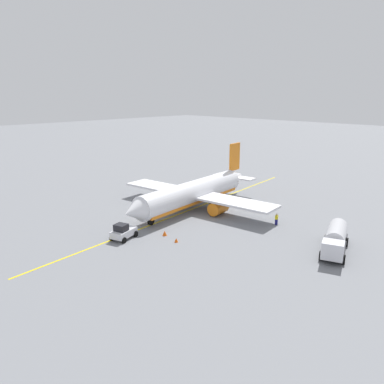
{
  "coord_description": "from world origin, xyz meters",
  "views": [
    {
      "loc": [
        43.45,
        42.02,
        18.99
      ],
      "look_at": [
        0.0,
        0.0,
        3.0
      ],
      "focal_mm": 35.0,
      "sensor_mm": 36.0,
      "label": 1
    }
  ],
  "objects_px": {
    "airplane": "(194,193)",
    "safety_cone_nose": "(176,240)",
    "fuel_tanker": "(335,239)",
    "pushback_tug": "(123,232)",
    "safety_cone_wingtip": "(165,233)",
    "refueling_worker": "(276,219)"
  },
  "relations": [
    {
      "from": "safety_cone_nose",
      "to": "refueling_worker",
      "type": "bearing_deg",
      "value": 159.0
    },
    {
      "from": "airplane",
      "to": "pushback_tug",
      "type": "xyz_separation_m",
      "value": [
        16.49,
        2.68,
        -1.72
      ]
    },
    {
      "from": "airplane",
      "to": "fuel_tanker",
      "type": "xyz_separation_m",
      "value": [
        0.88,
        24.94,
        -1.02
      ]
    },
    {
      "from": "airplane",
      "to": "pushback_tug",
      "type": "distance_m",
      "value": 16.8
    },
    {
      "from": "fuel_tanker",
      "to": "pushback_tug",
      "type": "relative_size",
      "value": 2.42
    },
    {
      "from": "safety_cone_nose",
      "to": "fuel_tanker",
      "type": "bearing_deg",
      "value": 125.13
    },
    {
      "from": "airplane",
      "to": "safety_cone_nose",
      "type": "height_order",
      "value": "airplane"
    },
    {
      "from": "fuel_tanker",
      "to": "pushback_tug",
      "type": "height_order",
      "value": "fuel_tanker"
    },
    {
      "from": "fuel_tanker",
      "to": "pushback_tug",
      "type": "bearing_deg",
      "value": -54.95
    },
    {
      "from": "safety_cone_wingtip",
      "to": "fuel_tanker",
      "type": "bearing_deg",
      "value": 119.71
    },
    {
      "from": "airplane",
      "to": "refueling_worker",
      "type": "relative_size",
      "value": 18.34
    },
    {
      "from": "pushback_tug",
      "to": "refueling_worker",
      "type": "relative_size",
      "value": 2.35
    },
    {
      "from": "pushback_tug",
      "to": "refueling_worker",
      "type": "height_order",
      "value": "pushback_tug"
    },
    {
      "from": "safety_cone_wingtip",
      "to": "pushback_tug",
      "type": "bearing_deg",
      "value": -33.48
    },
    {
      "from": "airplane",
      "to": "fuel_tanker",
      "type": "height_order",
      "value": "airplane"
    },
    {
      "from": "airplane",
      "to": "fuel_tanker",
      "type": "relative_size",
      "value": 3.22
    },
    {
      "from": "refueling_worker",
      "to": "safety_cone_nose",
      "type": "bearing_deg",
      "value": -21.0
    },
    {
      "from": "pushback_tug",
      "to": "refueling_worker",
      "type": "xyz_separation_m",
      "value": [
        -19.25,
        11.76,
        -0.19
      ]
    },
    {
      "from": "pushback_tug",
      "to": "safety_cone_nose",
      "type": "xyz_separation_m",
      "value": [
        -4.15,
        5.96,
        -0.73
      ]
    },
    {
      "from": "refueling_worker",
      "to": "safety_cone_nose",
      "type": "xyz_separation_m",
      "value": [
        15.11,
        -5.8,
        -0.54
      ]
    },
    {
      "from": "pushback_tug",
      "to": "safety_cone_nose",
      "type": "relative_size",
      "value": 7.14
    },
    {
      "from": "pushback_tug",
      "to": "fuel_tanker",
      "type": "bearing_deg",
      "value": 125.05
    }
  ]
}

